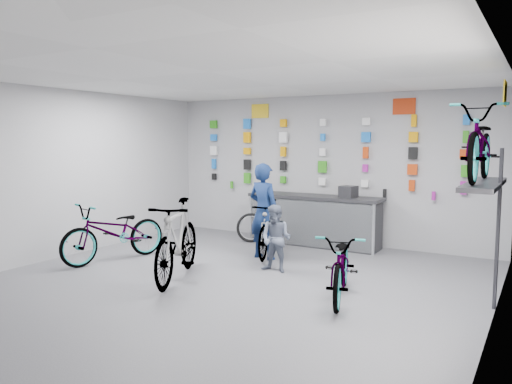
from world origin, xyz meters
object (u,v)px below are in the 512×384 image
Objects in this scene: clerk at (264,211)px; customer at (276,239)px; bike_service at (269,228)px; counter at (314,221)px; bike_left at (115,232)px; bike_center at (177,240)px; bike_right at (342,265)px.

customer is at bearing 141.91° from clerk.
bike_service is 0.42m from clerk.
bike_left is at bearing -129.47° from counter.
bike_left is at bearing -164.04° from customer.
customer is (2.75, 0.78, 0.02)m from bike_left.
clerk is 0.98m from customer.
bike_center is 1.19× the size of clerk.
bike_left is 1.83× the size of customer.
counter is at bearing -91.43° from clerk.
bike_service is 1.13m from customer.
bike_service reaches higher than counter.
bike_right is 1.04× the size of bike_service.
clerk is at bearing -101.84° from counter.
bike_center is at bearing -133.12° from customer.
clerk reaches higher than bike_right.
clerk is (-2.00, 1.44, 0.39)m from bike_right.
customer reaches higher than bike_right.
bike_center is at bearing 86.55° from clerk.
bike_service is 0.98× the size of clerk.
customer is at bearing 24.81° from bike_center.
clerk is (-0.31, -1.49, 0.36)m from counter.
bike_center is at bearing -102.96° from counter.
customer is at bearing -82.09° from counter.
bike_center is 1.15× the size of bike_right.
bike_service is at bearing 124.20° from bike_right.
clerk is (2.13, 1.48, 0.33)m from bike_left.
bike_center is 1.91m from clerk.
counter is at bearing 58.89° from bike_service.
bike_service is (0.44, 2.07, -0.10)m from bike_center.
counter is at bearing 103.89° from bike_right.
bike_right is (2.46, 0.40, -0.15)m from bike_center.
bike_right is 2.62m from bike_service.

